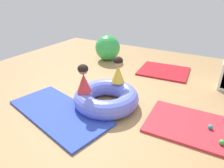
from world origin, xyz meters
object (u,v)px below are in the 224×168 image
at_px(play_ball_pink, 88,110).
at_px(child_in_red, 84,79).
at_px(child_in_yellow, 118,70).
at_px(play_ball_green, 222,142).
at_px(inflatable_cushion, 106,98).
at_px(play_ball_teal, 211,127).
at_px(exercise_ball_large, 108,48).

bearing_deg(play_ball_pink, child_in_red, 136.68).
relative_size(child_in_yellow, play_ball_green, 6.69).
height_order(inflatable_cushion, play_ball_teal, inflatable_cushion).
bearing_deg(play_ball_teal, child_in_yellow, 172.47).
distance_m(child_in_red, exercise_ball_large, 2.62).
distance_m(play_ball_teal, exercise_ball_large, 3.59).
bearing_deg(child_in_red, inflatable_cushion, 75.66).
relative_size(child_in_yellow, play_ball_teal, 7.09).
bearing_deg(play_ball_teal, child_in_red, -168.55).
bearing_deg(child_in_red, play_ball_teal, 45.95).
distance_m(inflatable_cushion, play_ball_teal, 1.69).
distance_m(play_ball_pink, exercise_ball_large, 2.82).
bearing_deg(play_ball_green, child_in_red, -176.70).
bearing_deg(exercise_ball_large, child_in_red, -67.64).
xyz_separation_m(inflatable_cushion, play_ball_green, (1.84, -0.12, -0.08)).
bearing_deg(play_ball_teal, play_ball_pink, -163.05).
relative_size(play_ball_pink, play_ball_teal, 1.55).
bearing_deg(inflatable_cushion, child_in_yellow, 85.99).
relative_size(inflatable_cushion, child_in_red, 2.35).
bearing_deg(play_ball_green, exercise_ball_large, 143.70).
xyz_separation_m(play_ball_green, exercise_ball_large, (-3.12, 2.29, 0.28)).
distance_m(inflatable_cushion, child_in_red, 0.54).
bearing_deg(child_in_yellow, play_ball_pink, -124.13).
height_order(child_in_yellow, play_ball_green, child_in_yellow).
bearing_deg(exercise_ball_large, play_ball_teal, -34.31).
bearing_deg(exercise_ball_large, play_ball_green, -36.30).
height_order(child_in_red, play_ball_teal, child_in_red).
bearing_deg(play_ball_teal, exercise_ball_large, 145.69).
bearing_deg(inflatable_cushion, play_ball_green, -3.79).
bearing_deg(play_ball_pink, exercise_ball_large, 114.21).
bearing_deg(play_ball_green, inflatable_cushion, 176.21).
relative_size(child_in_red, play_ball_pink, 4.53).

